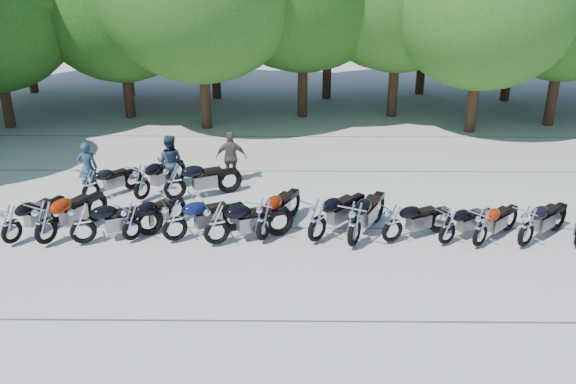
{
  "coord_description": "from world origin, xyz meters",
  "views": [
    {
      "loc": [
        0.16,
        -13.89,
        7.57
      ],
      "look_at": [
        0.0,
        1.5,
        1.1
      ],
      "focal_mm": 38.0,
      "sensor_mm": 36.0,
      "label": 1
    }
  ],
  "objects_px": {
    "motorcycle_8": "(355,223)",
    "rider_0": "(87,168)",
    "motorcycle_2": "(82,223)",
    "motorcycle_12": "(527,226)",
    "motorcycle_0": "(10,223)",
    "motorcycle_7": "(317,219)",
    "rider_2": "(231,158)",
    "motorcycle_16": "(174,181)",
    "motorcycle_14": "(90,184)",
    "motorcycle_10": "(448,226)",
    "motorcycle_1": "(44,222)",
    "motorcycle_5": "(216,223)",
    "motorcycle_11": "(481,227)",
    "rider_1": "(170,162)",
    "motorcycle_15": "(141,181)",
    "motorcycle_4": "(174,220)",
    "motorcycle_6": "(264,218)",
    "motorcycle_3": "(131,221)",
    "motorcycle_9": "(393,223)"
  },
  "relations": [
    {
      "from": "motorcycle_1",
      "to": "rider_2",
      "type": "height_order",
      "value": "rider_2"
    },
    {
      "from": "motorcycle_0",
      "to": "motorcycle_7",
      "type": "bearing_deg",
      "value": -153.21
    },
    {
      "from": "motorcycle_6",
      "to": "motorcycle_8",
      "type": "xyz_separation_m",
      "value": [
        2.38,
        -0.32,
        0.03
      ]
    },
    {
      "from": "motorcycle_6",
      "to": "rider_2",
      "type": "relative_size",
      "value": 1.41
    },
    {
      "from": "motorcycle_8",
      "to": "rider_0",
      "type": "height_order",
      "value": "rider_0"
    },
    {
      "from": "motorcycle_0",
      "to": "motorcycle_10",
      "type": "xyz_separation_m",
      "value": [
        11.48,
        0.08,
        -0.05
      ]
    },
    {
      "from": "motorcycle_1",
      "to": "motorcycle_15",
      "type": "xyz_separation_m",
      "value": [
        1.84,
        2.96,
        -0.04
      ]
    },
    {
      "from": "motorcycle_11",
      "to": "rider_0",
      "type": "xyz_separation_m",
      "value": [
        -11.37,
        3.63,
        0.24
      ]
    },
    {
      "from": "motorcycle_5",
      "to": "motorcycle_8",
      "type": "bearing_deg",
      "value": -113.11
    },
    {
      "from": "motorcycle_1",
      "to": "motorcycle_4",
      "type": "height_order",
      "value": "motorcycle_1"
    },
    {
      "from": "motorcycle_10",
      "to": "motorcycle_8",
      "type": "bearing_deg",
      "value": 59.73
    },
    {
      "from": "rider_0",
      "to": "motorcycle_11",
      "type": "bearing_deg",
      "value": 150.19
    },
    {
      "from": "motorcycle_4",
      "to": "motorcycle_5",
      "type": "relative_size",
      "value": 0.98
    },
    {
      "from": "motorcycle_8",
      "to": "motorcycle_12",
      "type": "relative_size",
      "value": 1.1
    },
    {
      "from": "motorcycle_14",
      "to": "rider_2",
      "type": "relative_size",
      "value": 1.18
    },
    {
      "from": "motorcycle_7",
      "to": "rider_2",
      "type": "height_order",
      "value": "rider_2"
    },
    {
      "from": "motorcycle_7",
      "to": "motorcycle_6",
      "type": "bearing_deg",
      "value": 37.91
    },
    {
      "from": "motorcycle_1",
      "to": "motorcycle_5",
      "type": "height_order",
      "value": "motorcycle_1"
    },
    {
      "from": "motorcycle_10",
      "to": "motorcycle_1",
      "type": "bearing_deg",
      "value": 56.68
    },
    {
      "from": "motorcycle_3",
      "to": "motorcycle_4",
      "type": "relative_size",
      "value": 0.91
    },
    {
      "from": "motorcycle_12",
      "to": "motorcycle_7",
      "type": "bearing_deg",
      "value": 46.73
    },
    {
      "from": "motorcycle_3",
      "to": "rider_0",
      "type": "relative_size",
      "value": 1.29
    },
    {
      "from": "motorcycle_1",
      "to": "motorcycle_14",
      "type": "bearing_deg",
      "value": -67.97
    },
    {
      "from": "motorcycle_8",
      "to": "motorcycle_9",
      "type": "distance_m",
      "value": 1.07
    },
    {
      "from": "motorcycle_7",
      "to": "motorcycle_15",
      "type": "relative_size",
      "value": 1.05
    },
    {
      "from": "motorcycle_3",
      "to": "motorcycle_11",
      "type": "height_order",
      "value": "motorcycle_3"
    },
    {
      "from": "motorcycle_9",
      "to": "motorcycle_15",
      "type": "distance_m",
      "value": 7.79
    },
    {
      "from": "motorcycle_8",
      "to": "motorcycle_16",
      "type": "height_order",
      "value": "motorcycle_8"
    },
    {
      "from": "motorcycle_2",
      "to": "motorcycle_12",
      "type": "distance_m",
      "value": 11.59
    },
    {
      "from": "motorcycle_0",
      "to": "motorcycle_8",
      "type": "bearing_deg",
      "value": -154.96
    },
    {
      "from": "motorcycle_1",
      "to": "rider_1",
      "type": "relative_size",
      "value": 1.39
    },
    {
      "from": "motorcycle_2",
      "to": "motorcycle_11",
      "type": "distance_m",
      "value": 10.4
    },
    {
      "from": "motorcycle_1",
      "to": "motorcycle_12",
      "type": "xyz_separation_m",
      "value": [
        12.57,
        -0.02,
        -0.05
      ]
    },
    {
      "from": "motorcycle_15",
      "to": "motorcycle_5",
      "type": "bearing_deg",
      "value": 160.91
    },
    {
      "from": "motorcycle_1",
      "to": "rider_1",
      "type": "distance_m",
      "value": 4.79
    },
    {
      "from": "motorcycle_14",
      "to": "rider_0",
      "type": "distance_m",
      "value": 0.83
    },
    {
      "from": "motorcycle_16",
      "to": "rider_0",
      "type": "xyz_separation_m",
      "value": [
        -2.85,
        0.68,
        0.15
      ]
    },
    {
      "from": "motorcycle_3",
      "to": "motorcycle_7",
      "type": "height_order",
      "value": "motorcycle_7"
    },
    {
      "from": "motorcycle_16",
      "to": "rider_1",
      "type": "relative_size",
      "value": 1.37
    },
    {
      "from": "motorcycle_9",
      "to": "motorcycle_8",
      "type": "bearing_deg",
      "value": 76.64
    },
    {
      "from": "motorcycle_2",
      "to": "motorcycle_16",
      "type": "relative_size",
      "value": 0.96
    },
    {
      "from": "motorcycle_5",
      "to": "motorcycle_7",
      "type": "bearing_deg",
      "value": -107.87
    },
    {
      "from": "motorcycle_16",
      "to": "rider_1",
      "type": "distance_m",
      "value": 1.2
    },
    {
      "from": "motorcycle_1",
      "to": "motorcycle_8",
      "type": "bearing_deg",
      "value": -152.6
    },
    {
      "from": "motorcycle_5",
      "to": "motorcycle_14",
      "type": "bearing_deg",
      "value": 33.31
    },
    {
      "from": "motorcycle_5",
      "to": "rider_2",
      "type": "bearing_deg",
      "value": -21.83
    },
    {
      "from": "motorcycle_14",
      "to": "rider_2",
      "type": "bearing_deg",
      "value": -115.38
    },
    {
      "from": "motorcycle_7",
      "to": "motorcycle_16",
      "type": "xyz_separation_m",
      "value": [
        -4.27,
        2.72,
        -0.01
      ]
    },
    {
      "from": "motorcycle_6",
      "to": "rider_0",
      "type": "xyz_separation_m",
      "value": [
        -5.71,
        3.34,
        0.15
      ]
    },
    {
      "from": "motorcycle_2",
      "to": "motorcycle_12",
      "type": "bearing_deg",
      "value": -112.1
    }
  ]
}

